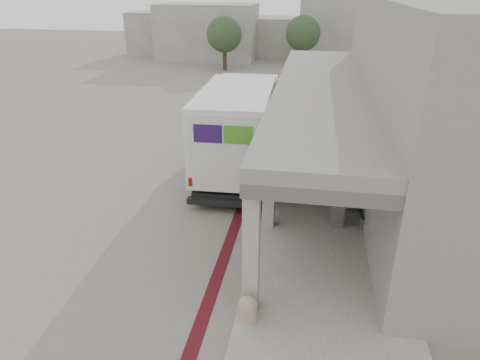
# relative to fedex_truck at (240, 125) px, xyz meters

# --- Properties ---
(ground) EXTENTS (120.00, 120.00, 0.00)m
(ground) POSITION_rel_fedex_truck_xyz_m (-0.30, -5.38, -1.97)
(ground) COLOR slate
(ground) RESTS_ON ground
(bike_lane_stripe) EXTENTS (0.35, 40.00, 0.01)m
(bike_lane_stripe) POSITION_rel_fedex_truck_xyz_m (0.70, -3.38, -1.96)
(bike_lane_stripe) COLOR #4F0F17
(bike_lane_stripe) RESTS_ON ground
(sidewalk) EXTENTS (4.40, 28.00, 0.12)m
(sidewalk) POSITION_rel_fedex_truck_xyz_m (3.70, -5.38, -1.91)
(sidewalk) COLOR gray
(sidewalk) RESTS_ON ground
(transit_building) EXTENTS (7.60, 17.00, 7.00)m
(transit_building) POSITION_rel_fedex_truck_xyz_m (6.53, -0.88, 1.43)
(transit_building) COLOR gray
(transit_building) RESTS_ON ground
(distant_backdrop) EXTENTS (28.00, 10.00, 6.50)m
(distant_backdrop) POSITION_rel_fedex_truck_xyz_m (-3.14, 30.50, 0.74)
(distant_backdrop) COLOR gray
(distant_backdrop) RESTS_ON ground
(tree_left) EXTENTS (3.20, 3.20, 4.80)m
(tree_left) POSITION_rel_fedex_truck_xyz_m (-5.30, 22.62, 1.21)
(tree_left) COLOR #38281C
(tree_left) RESTS_ON ground
(tree_mid) EXTENTS (3.20, 3.20, 4.80)m
(tree_mid) POSITION_rel_fedex_truck_xyz_m (1.70, 24.62, 1.21)
(tree_mid) COLOR #38281C
(tree_mid) RESTS_ON ground
(tree_right) EXTENTS (3.20, 3.20, 4.80)m
(tree_right) POSITION_rel_fedex_truck_xyz_m (9.70, 23.62, 1.21)
(tree_right) COLOR #38281C
(tree_right) RESTS_ON ground
(fedex_truck) EXTENTS (2.98, 8.74, 3.69)m
(fedex_truck) POSITION_rel_fedex_truck_xyz_m (0.00, 0.00, 0.00)
(fedex_truck) COLOR black
(fedex_truck) RESTS_ON ground
(bench) EXTENTS (0.71, 2.10, 0.48)m
(bench) POSITION_rel_fedex_truck_xyz_m (4.89, -3.81, -1.50)
(bench) COLOR slate
(bench) RESTS_ON sidewalk
(bollard_near) EXTENTS (0.46, 0.46, 0.68)m
(bollard_near) POSITION_rel_fedex_truck_xyz_m (1.80, -9.42, -1.51)
(bollard_near) COLOR #9F8F79
(bollard_near) RESTS_ON sidewalk
(bollard_far) EXTENTS (0.35, 0.35, 0.53)m
(bollard_far) POSITION_rel_fedex_truck_xyz_m (1.80, -2.99, -1.58)
(bollard_far) COLOR tan
(bollard_far) RESTS_ON sidewalk
(utility_cabinet) EXTENTS (0.53, 0.64, 0.93)m
(utility_cabinet) POSITION_rel_fedex_truck_xyz_m (4.00, -4.50, -1.38)
(utility_cabinet) COLOR slate
(utility_cabinet) RESTS_ON sidewalk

